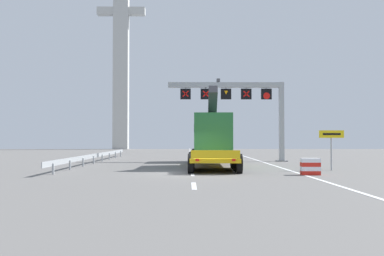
# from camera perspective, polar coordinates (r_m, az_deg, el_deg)

# --- Properties ---
(ground) EXTENTS (112.00, 112.00, 0.00)m
(ground) POSITION_cam_1_polar(r_m,az_deg,el_deg) (23.20, -0.53, -6.29)
(ground) COLOR slate
(lane_markings) EXTENTS (0.20, 65.71, 0.01)m
(lane_markings) POSITION_cam_1_polar(r_m,az_deg,el_deg) (48.71, -0.22, -3.76)
(lane_markings) COLOR silver
(lane_markings) RESTS_ON ground
(edge_line_right) EXTENTS (0.20, 63.00, 0.01)m
(edge_line_right) POSITION_cam_1_polar(r_m,az_deg,el_deg) (35.71, 9.52, -4.57)
(edge_line_right) COLOR silver
(edge_line_right) RESTS_ON ground
(overhead_lane_gantry) EXTENTS (10.23, 0.90, 7.12)m
(overhead_lane_gantry) POSITION_cam_1_polar(r_m,az_deg,el_deg) (36.18, 6.79, 4.10)
(overhead_lane_gantry) COLOR #9EA0A5
(overhead_lane_gantry) RESTS_ON ground
(heavy_haul_truck_yellow) EXTENTS (3.32, 14.12, 5.30)m
(heavy_haul_truck_yellow) POSITION_cam_1_polar(r_m,az_deg,el_deg) (30.64, 2.64, -1.40)
(heavy_haul_truck_yellow) COLOR yellow
(heavy_haul_truck_yellow) RESTS_ON ground
(exit_sign_yellow) EXTENTS (1.52, 0.15, 2.46)m
(exit_sign_yellow) POSITION_cam_1_polar(r_m,az_deg,el_deg) (26.95, 18.57, -1.56)
(exit_sign_yellow) COLOR #9EA0A5
(exit_sign_yellow) RESTS_ON ground
(crash_barrier_striped) EXTENTS (1.01, 0.53, 0.90)m
(crash_barrier_striped) POSITION_cam_1_polar(r_m,az_deg,el_deg) (23.23, 15.91, -5.11)
(crash_barrier_striped) COLOR red
(crash_barrier_striped) RESTS_ON ground
(guardrail_left) EXTENTS (0.13, 25.73, 0.76)m
(guardrail_left) POSITION_cam_1_polar(r_m,az_deg,el_deg) (34.82, -12.82, -3.72)
(guardrail_left) COLOR #999EA3
(guardrail_left) RESTS_ON ground
(bridge_pylon_distant) EXTENTS (9.00, 2.00, 41.93)m
(bridge_pylon_distant) POSITION_cam_1_polar(r_m,az_deg,el_deg) (81.40, -9.68, 12.34)
(bridge_pylon_distant) COLOR #B7B7B2
(bridge_pylon_distant) RESTS_ON ground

